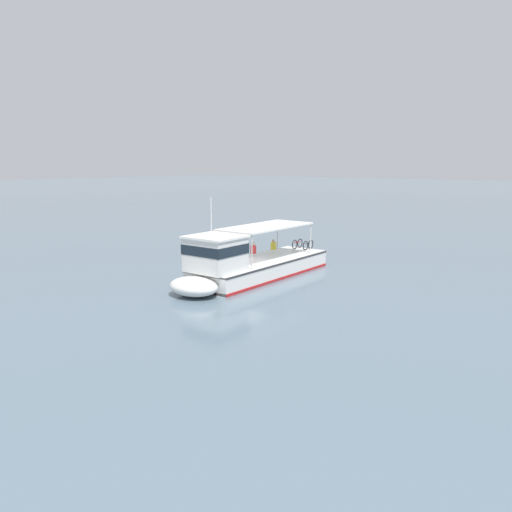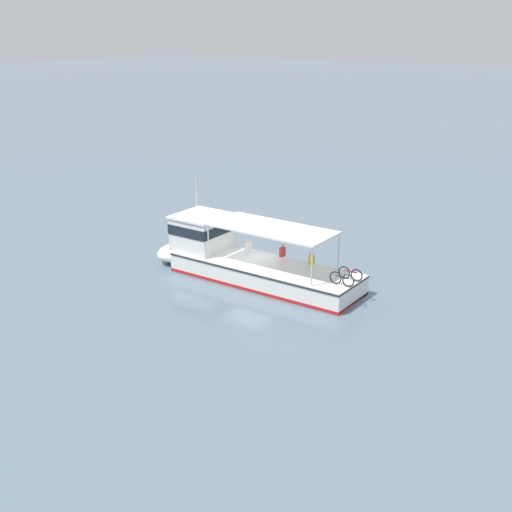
# 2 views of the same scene
# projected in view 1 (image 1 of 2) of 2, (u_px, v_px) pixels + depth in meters

# --- Properties ---
(ground_plane) EXTENTS (400.00, 400.00, 0.00)m
(ground_plane) POSITION_uv_depth(u_px,v_px,m) (243.00, 279.00, 31.60)
(ground_plane) COLOR slate
(ferry_main) EXTENTS (12.94, 3.88, 5.32)m
(ferry_main) POSITION_uv_depth(u_px,v_px,m) (246.00, 265.00, 30.80)
(ferry_main) COLOR white
(ferry_main) RESTS_ON ground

